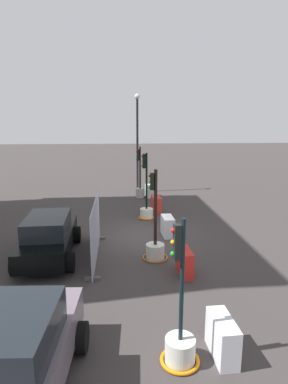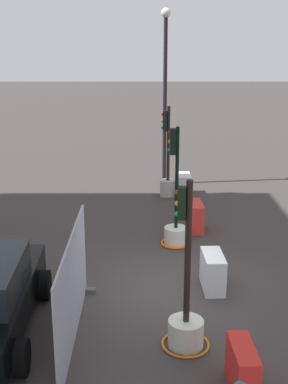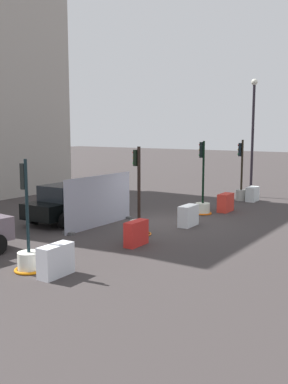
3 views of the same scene
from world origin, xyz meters
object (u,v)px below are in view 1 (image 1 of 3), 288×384
construction_barrier_2 (168,226)px  car_grey_saloon (12,360)px  traffic_light_0 (180,343)px  traffic_light_3 (140,186)px  car_black_sedan (49,236)px  traffic_light_1 (155,244)px  traffic_light_2 (146,208)px  construction_barrier_0 (222,338)px  construction_barrier_4 (149,191)px  construction_barrier_3 (156,204)px  street_lamp_post (137,135)px  construction_barrier_1 (185,262)px

construction_barrier_2 → car_grey_saloon: car_grey_saloon is taller
construction_barrier_2 → car_grey_saloon: (-8.30, 3.98, 0.46)m
traffic_light_0 → traffic_light_3: traffic_light_3 is taller
construction_barrier_2 → car_black_sedan: bearing=112.3°
traffic_light_0 → traffic_light_1: traffic_light_1 is taller
traffic_light_2 → construction_barrier_0: traffic_light_2 is taller
construction_barrier_4 → car_black_sedan: 10.44m
traffic_light_1 → car_grey_saloon: (-5.97, 3.16, 0.35)m
traffic_light_2 → traffic_light_3: bearing=0.2°
traffic_light_1 → traffic_light_2: size_ratio=0.97×
construction_barrier_3 → street_lamp_post: street_lamp_post is taller
traffic_light_0 → construction_barrier_3: (11.35, -0.85, -0.03)m
traffic_light_2 → construction_barrier_1: traffic_light_2 is taller
traffic_light_2 → construction_barrier_4: traffic_light_2 is taller
construction_barrier_3 → car_black_sedan: (-5.72, 4.62, 0.38)m
construction_barrier_0 → construction_barrier_3: size_ratio=1.01×
traffic_light_2 → car_grey_saloon: 11.45m
traffic_light_1 → traffic_light_3: size_ratio=0.98×
construction_barrier_0 → car_grey_saloon: 4.13m
construction_barrier_4 → car_black_sedan: car_black_sedan is taller
traffic_light_0 → construction_barrier_2: size_ratio=2.97×
traffic_light_0 → street_lamp_post: (16.54, -0.13, 3.54)m
traffic_light_1 → traffic_light_2: bearing=-1.4°
traffic_light_1 → car_black_sedan: bearing=83.9°
construction_barrier_0 → construction_barrier_2: (7.43, 0.03, -0.01)m
traffic_light_3 → construction_barrier_1: bearing=-176.3°
traffic_light_1 → car_black_sedan: traffic_light_1 is taller
traffic_light_1 → traffic_light_3: 9.68m
traffic_light_3 → construction_barrier_2: traffic_light_3 is taller
traffic_light_0 → construction_barrier_1: (3.88, -0.90, -0.04)m
construction_barrier_2 → street_lamp_post: size_ratio=0.16×
car_black_sedan → traffic_light_0: bearing=-146.1°
street_lamp_post → construction_barrier_4: bearing=-156.1°
street_lamp_post → traffic_light_3: bearing=-178.0°
construction_barrier_1 → construction_barrier_4: bearing=0.4°
construction_barrier_2 → traffic_light_1: bearing=160.6°
car_grey_saloon → construction_barrier_1: bearing=-40.7°
traffic_light_1 → construction_barrier_4: size_ratio=3.33×
construction_barrier_1 → construction_barrier_3: (7.47, 0.05, 0.01)m
construction_barrier_2 → construction_barrier_3: bearing=0.8°
traffic_light_1 → street_lamp_post: 11.85m
traffic_light_0 → street_lamp_post: street_lamp_post is taller
traffic_light_0 → car_grey_saloon: (-0.75, 3.08, 0.43)m
construction_barrier_0 → construction_barrier_2: 7.43m
construction_barrier_4 → traffic_light_2: bearing=172.7°
car_black_sedan → street_lamp_post: 12.02m
traffic_light_2 → construction_barrier_4: size_ratio=3.43×
construction_barrier_4 → traffic_light_0: bearing=176.9°
traffic_light_3 → car_grey_saloon: 15.98m
traffic_light_3 → construction_barrier_2: size_ratio=3.18×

